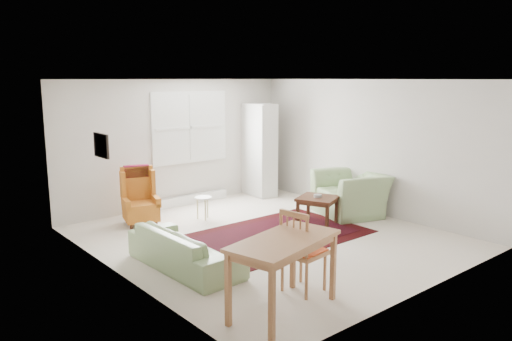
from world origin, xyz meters
TOP-DOWN VIEW (x-y plane):
  - room at (0.02, 0.21)m, footprint 5.04×5.54m
  - rug at (0.12, 0.00)m, footprint 2.99×1.93m
  - sofa at (-1.71, -0.26)m, footprint 0.78×1.87m
  - armchair at (2.10, 0.06)m, footprint 1.41×1.51m
  - wingback_chair at (-1.22, 1.97)m, footprint 0.73×0.75m
  - coffee_table at (1.09, -0.05)m, footprint 0.82×0.82m
  - stool at (-0.20, 1.54)m, footprint 0.38×0.38m
  - cabinet at (1.81, 2.35)m, footprint 0.47×0.82m
  - desk at (-1.58, -2.06)m, footprint 1.43×0.93m
  - desk_chair at (-1.02, -1.81)m, footprint 0.50×0.50m

SIDE VIEW (x-z plane):
  - rug at x=0.12m, z-range 0.00..0.03m
  - stool at x=-0.20m, z-range 0.00..0.42m
  - coffee_table at x=1.09m, z-range 0.00..0.51m
  - sofa at x=-1.71m, z-range 0.00..0.74m
  - desk at x=-1.58m, z-range 0.00..0.83m
  - armchair at x=2.10m, z-range 0.00..0.96m
  - wingback_chair at x=-1.22m, z-range 0.00..1.01m
  - desk_chair at x=-1.02m, z-range 0.00..1.02m
  - cabinet at x=1.81m, z-range 0.00..1.99m
  - room at x=0.02m, z-range 0.00..2.51m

